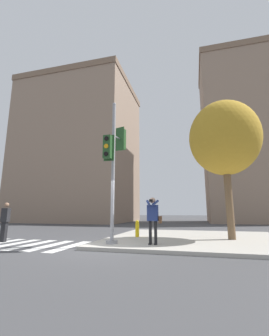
% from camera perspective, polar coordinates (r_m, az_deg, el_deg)
% --- Properties ---
extents(ground_plane, '(160.00, 160.00, 0.00)m').
position_cam_1_polar(ground_plane, '(8.59, -9.75, -19.60)').
color(ground_plane, '#424244').
extents(sidewalk_corner, '(8.00, 8.00, 0.13)m').
position_cam_1_polar(sidewalk_corner, '(11.31, 15.62, -16.92)').
color(sidewalk_corner, '#ADA89E').
rests_on(sidewalk_corner, ground_plane).
extents(crosswalk_stripes, '(4.77, 2.91, 0.01)m').
position_cam_1_polar(crosswalk_stripes, '(10.65, -26.52, -16.93)').
color(crosswalk_stripes, silver).
rests_on(crosswalk_stripes, ground_plane).
extents(traffic_signal_pole, '(0.56, 1.46, 5.69)m').
position_cam_1_polar(traffic_signal_pole, '(9.03, -5.21, 2.15)').
color(traffic_signal_pole, '#939399').
rests_on(traffic_signal_pole, sidewalk_corner).
extents(person_photographer, '(0.58, 0.54, 1.70)m').
position_cam_1_polar(person_photographer, '(8.56, 4.74, -12.02)').
color(person_photographer, black).
rests_on(person_photographer, sidewalk_corner).
extents(pedestrian_distant, '(0.34, 0.20, 1.71)m').
position_cam_1_polar(pedestrian_distant, '(11.74, -30.03, -11.52)').
color(pedestrian_distant, black).
rests_on(pedestrian_distant, ground_plane).
extents(street_tree, '(3.18, 3.18, 6.31)m').
position_cam_1_polar(street_tree, '(11.37, 21.81, 6.98)').
color(street_tree, brown).
rests_on(street_tree, sidewalk_corner).
extents(fire_hydrant, '(0.18, 0.24, 0.77)m').
position_cam_1_polar(fire_hydrant, '(11.06, 0.70, -15.13)').
color(fire_hydrant, yellow).
rests_on(fire_hydrant, sidewalk_corner).
extents(building_left, '(14.81, 12.14, 19.47)m').
position_cam_1_polar(building_left, '(33.29, -13.60, 3.97)').
color(building_left, gray).
rests_on(building_left, ground_plane).
extents(building_right, '(11.41, 8.80, 21.73)m').
position_cam_1_polar(building_right, '(32.78, 27.11, 7.21)').
color(building_right, gray).
rests_on(building_right, ground_plane).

